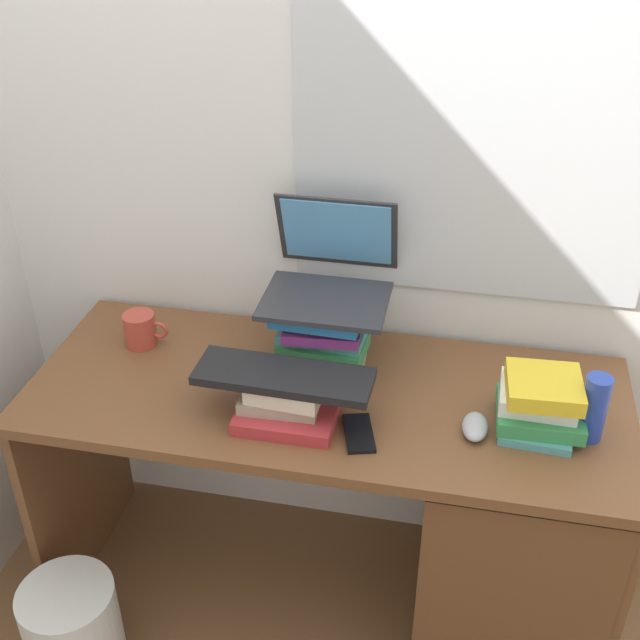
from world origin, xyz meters
The scene contains 13 objects.
ground_plane centered at (0.00, 0.00, 0.00)m, with size 6.00×6.00×0.00m, color brown.
wall_back centered at (0.00, 0.35, 1.30)m, with size 6.00×0.06×2.60m.
desk centered at (0.39, -0.02, 0.41)m, with size 1.52×0.61×0.75m.
book_stack_tall centered at (-0.03, 0.11, 0.86)m, with size 0.24×0.20×0.19m.
book_stack_keyboard_riser centered at (-0.08, -0.12, 0.80)m, with size 0.24×0.19×0.11m.
book_stack_side centered at (0.52, -0.03, 0.82)m, with size 0.20×0.20×0.14m.
laptop centered at (-0.03, 0.18, 1.00)m, with size 0.32×0.32×0.23m.
keyboard centered at (-0.08, -0.12, 0.87)m, with size 0.42×0.14×0.02m, color black.
computer_mouse centered at (0.37, -0.09, 0.77)m, with size 0.06×0.10×0.04m, color #A5A8AD.
mug centered at (-0.54, 0.11, 0.80)m, with size 0.12×0.09×0.09m.
water_bottle centered at (0.63, -0.05, 0.84)m, with size 0.06×0.06×0.17m, color #263FA5.
cell_phone centered at (0.11, -0.15, 0.76)m, with size 0.07×0.14×0.01m, color black.
wastebasket centered at (-0.60, -0.39, 0.15)m, with size 0.25×0.25×0.31m, color silver.
Camera 1 is at (0.31, -1.59, 1.98)m, focal length 44.94 mm.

